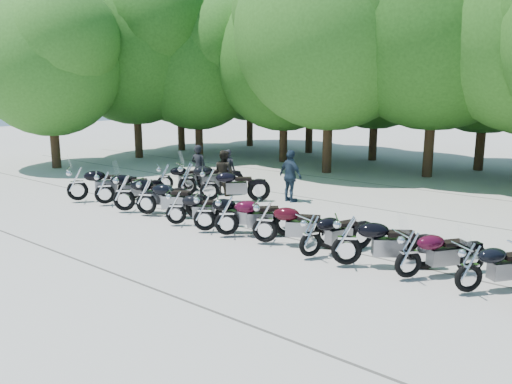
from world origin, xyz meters
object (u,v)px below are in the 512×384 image
Objects in this scene: motorcycle_7 at (265,220)px; motorcycle_15 at (209,183)px; motorcycle_3 at (146,195)px; motorcycle_4 at (176,206)px; motorcycle_6 at (227,214)px; rider_0 at (199,168)px; motorcycle_8 at (311,234)px; rider_2 at (291,176)px; motorcycle_2 at (124,191)px; motorcycle_10 at (409,253)px; motorcycle_11 at (469,266)px; rider_3 at (228,170)px; motorcycle_9 at (347,239)px; motorcycle_13 at (165,177)px; rider_1 at (224,172)px; motorcycle_1 at (104,187)px; motorcycle_0 at (77,183)px; motorcycle_5 at (205,211)px; motorcycle_14 at (187,178)px.

motorcycle_15 reaches higher than motorcycle_7.
motorcycle_4 is at bearing -122.69° from motorcycle_3.
rider_0 is (-5.04, 3.96, 0.26)m from motorcycle_6.
motorcycle_6 is 1.26× the size of rider_0.
rider_2 is (-3.82, 4.63, 0.32)m from motorcycle_8.
motorcycle_10 is at bearing -123.93° from motorcycle_2.
motorcycle_11 is 11.26m from rider_3.
motorcycle_9 reaches higher than motorcycle_6.
motorcycle_2 is 1.04× the size of motorcycle_15.
motorcycle_9 is at bearing -116.77° from motorcycle_3.
rider_1 is at bearing -117.25° from motorcycle_13.
rider_3 is (1.58, 1.84, 0.19)m from motorcycle_13.
motorcycle_0 is at bearing 48.21° from motorcycle_1.
motorcycle_13 is at bearing 24.15° from motorcycle_11.
motorcycle_8 is at bearing -142.71° from motorcycle_0.
motorcycle_13 is at bearing 3.51° from motorcycle_8.
motorcycle_2 is 2.45m from motorcycle_4.
motorcycle_6 is 0.99× the size of motorcycle_7.
motorcycle_13 is (-6.91, 2.70, -0.02)m from motorcycle_7.
motorcycle_6 is 4.73m from rider_2.
motorcycle_8 is (6.11, -0.15, -0.07)m from motorcycle_3.
motorcycle_13 is at bearing 16.24° from motorcycle_4.
motorcycle_2 is at bearing 53.21° from motorcycle_5.
motorcycle_0 is at bearing 55.31° from rider_0.
motorcycle_4 is at bearing 54.38° from motorcycle_5.
rider_1 is at bearing 170.67° from rider_0.
motorcycle_4 is at bearing -150.03° from motorcycle_1.
rider_0 is at bearing 9.32° from rider_1.
motorcycle_10 is 1.16× the size of rider_2.
rider_1 is at bearing -11.89° from motorcycle_4.
rider_2 reaches higher than motorcycle_11.
motorcycle_13 is 0.85× the size of motorcycle_14.
motorcycle_3 is 6.11m from motorcycle_8.
motorcycle_5 is 0.93× the size of motorcycle_9.
motorcycle_6 is 2.66m from motorcycle_8.
motorcycle_9 is (10.43, 0.11, -0.04)m from motorcycle_0.
rider_2 is at bearing 177.90° from rider_0.
motorcycle_6 is at bearing -123.67° from motorcycle_4.
motorcycle_7 is at bearing -122.81° from motorcycle_2.
motorcycle_7 is 1.35× the size of rider_1.
motorcycle_9 is at bearing -126.45° from motorcycle_5.
motorcycle_7 is 4.96m from motorcycle_11.
motorcycle_3 is at bearing 89.57° from rider_3.
motorcycle_0 is 10.43m from motorcycle_9.
motorcycle_2 is 1.14× the size of motorcycle_13.
rider_2 reaches higher than rider_0.
motorcycle_8 is at bearing -133.51° from motorcycle_6.
motorcycle_8 is 8.69m from rider_0.
motorcycle_0 is 8.02m from motorcycle_7.
rider_0 is at bearing 10.24° from motorcycle_15.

